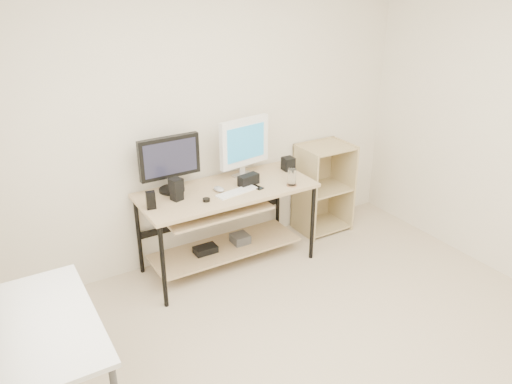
{
  "coord_description": "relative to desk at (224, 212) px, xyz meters",
  "views": [
    {
      "loc": [
        -1.76,
        -1.79,
        2.44
      ],
      "look_at": [
        0.08,
        1.3,
        0.84
      ],
      "focal_mm": 35.0,
      "sensor_mm": 36.0,
      "label": 1
    }
  ],
  "objects": [
    {
      "name": "white_imac",
      "position": [
        0.29,
        0.15,
        0.52
      ],
      "size": [
        0.5,
        0.16,
        0.54
      ],
      "rotation": [
        0.0,
        0.0,
        0.16
      ],
      "color": "silver",
      "rests_on": "desk"
    },
    {
      "name": "shelf_unit",
      "position": [
        1.18,
        0.16,
        -0.09
      ],
      "size": [
        0.5,
        0.4,
        0.9
      ],
      "color": "tan",
      "rests_on": "ground"
    },
    {
      "name": "black_monitor",
      "position": [
        -0.39,
        0.19,
        0.48
      ],
      "size": [
        0.52,
        0.22,
        0.47
      ],
      "rotation": [
        0.0,
        0.0,
        0.02
      ],
      "color": "black",
      "rests_on": "desk"
    },
    {
      "name": "speaker_right",
      "position": [
        0.72,
        0.09,
        0.27
      ],
      "size": [
        0.1,
        0.1,
        0.12
      ],
      "primitive_type": "cube",
      "rotation": [
        0.0,
        0.0,
        -0.04
      ],
      "color": "black",
      "rests_on": "desk"
    },
    {
      "name": "desk",
      "position": [
        0.0,
        0.0,
        0.0
      ],
      "size": [
        1.5,
        0.65,
        0.75
      ],
      "color": "tan",
      "rests_on": "ground"
    },
    {
      "name": "room",
      "position": [
        -0.11,
        -1.62,
        0.78
      ],
      "size": [
        4.01,
        4.01,
        2.62
      ],
      "color": "beige",
      "rests_on": "ground"
    },
    {
      "name": "mouse",
      "position": [
        -0.05,
        -0.02,
        0.23
      ],
      "size": [
        0.09,
        0.12,
        0.04
      ],
      "primitive_type": "ellipsoid",
      "rotation": [
        0.0,
        0.0,
        0.23
      ],
      "color": "#B8B8BD",
      "rests_on": "desk"
    },
    {
      "name": "volume_puck",
      "position": [
        -0.23,
        -0.14,
        0.22
      ],
      "size": [
        0.06,
        0.06,
        0.02
      ],
      "primitive_type": "cylinder",
      "rotation": [
        0.0,
        0.0,
        -0.04
      ],
      "color": "black",
      "rests_on": "desk"
    },
    {
      "name": "coaster",
      "position": [
        0.54,
        -0.23,
        0.21
      ],
      "size": [
        0.12,
        0.12,
        0.01
      ],
      "primitive_type": "cylinder",
      "rotation": [
        0.0,
        0.0,
        0.43
      ],
      "color": "#946443",
      "rests_on": "desk"
    },
    {
      "name": "center_speaker",
      "position": [
        0.23,
        -0.03,
        0.26
      ],
      "size": [
        0.2,
        0.12,
        0.09
      ],
      "primitive_type": "cube",
      "rotation": [
        0.0,
        0.0,
        0.19
      ],
      "color": "black",
      "rests_on": "desk"
    },
    {
      "name": "audio_controller",
      "position": [
        -0.66,
        -0.05,
        0.28
      ],
      "size": [
        0.08,
        0.06,
        0.14
      ],
      "primitive_type": "cube",
      "rotation": [
        0.0,
        0.0,
        -0.17
      ],
      "color": "black",
      "rests_on": "desk"
    },
    {
      "name": "keyboard",
      "position": [
        0.06,
        -0.12,
        0.22
      ],
      "size": [
        0.38,
        0.16,
        0.01
      ],
      "primitive_type": "cube",
      "rotation": [
        0.0,
        0.0,
        0.16
      ],
      "color": "white",
      "rests_on": "desk"
    },
    {
      "name": "speaker_left",
      "position": [
        -0.42,
        0.0,
        0.31
      ],
      "size": [
        0.11,
        0.11,
        0.18
      ],
      "rotation": [
        0.0,
        0.0,
        0.28
      ],
      "color": "black",
      "rests_on": "desk"
    },
    {
      "name": "drinking_glass",
      "position": [
        0.54,
        -0.23,
        0.29
      ],
      "size": [
        0.09,
        0.09,
        0.14
      ],
      "primitive_type": "cylinder",
      "rotation": [
        0.0,
        0.0,
        0.43
      ],
      "color": "white",
      "rests_on": "coaster"
    },
    {
      "name": "side_table",
      "position": [
        -1.65,
        -1.06,
        0.13
      ],
      "size": [
        0.6,
        1.0,
        0.75
      ],
      "color": "white",
      "rests_on": "ground"
    },
    {
      "name": "smartphone",
      "position": [
        0.26,
        -0.12,
        0.22
      ],
      "size": [
        0.09,
        0.12,
        0.01
      ],
      "primitive_type": "cube",
      "rotation": [
        0.0,
        0.0,
        0.29
      ],
      "color": "black",
      "rests_on": "desk"
    }
  ]
}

